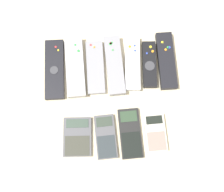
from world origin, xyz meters
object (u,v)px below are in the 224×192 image
(remote_2, at_px, (95,67))
(calculator_3, at_px, (155,133))
(calculator_0, at_px, (77,137))
(remote_4, at_px, (132,64))
(remote_0, at_px, (55,69))
(remote_1, at_px, (75,67))
(remote_5, at_px, (149,65))
(remote_3, at_px, (114,65))
(calculator_1, at_px, (106,137))
(remote_6, at_px, (166,61))
(calculator_2, at_px, (130,133))

(remote_2, relative_size, calculator_3, 1.52)
(calculator_0, bearing_deg, remote_4, 52.81)
(remote_0, distance_m, remote_1, 0.07)
(remote_1, height_order, remote_5, remote_1)
(remote_3, xyz_separation_m, remote_4, (0.06, 0.00, -0.00))
(remote_5, bearing_deg, remote_3, -178.58)
(calculator_1, bearing_deg, remote_6, 45.28)
(remote_0, relative_size, calculator_3, 1.72)
(remote_2, distance_m, remote_6, 0.23)
(remote_1, xyz_separation_m, remote_6, (0.30, 0.00, -0.00))
(remote_3, bearing_deg, remote_6, -0.19)
(remote_0, xyz_separation_m, remote_3, (0.19, -0.00, 0.00))
(remote_2, bearing_deg, calculator_0, -107.16)
(remote_3, distance_m, calculator_0, 0.26)
(remote_2, height_order, calculator_2, remote_2)
(remote_1, height_order, remote_3, same)
(remote_3, bearing_deg, remote_2, 178.57)
(remote_3, xyz_separation_m, remote_6, (0.17, 0.01, -0.00))
(remote_6, bearing_deg, remote_2, -178.41)
(remote_6, bearing_deg, remote_0, -179.26)
(remote_5, bearing_deg, calculator_2, -106.63)
(remote_5, height_order, calculator_0, remote_5)
(remote_6, bearing_deg, remote_4, -178.95)
(calculator_1, height_order, calculator_3, calculator_3)
(remote_1, distance_m, calculator_0, 0.22)
(remote_4, bearing_deg, calculator_1, -109.78)
(remote_1, bearing_deg, remote_0, -179.95)
(remote_5, relative_size, calculator_0, 1.25)
(remote_4, distance_m, calculator_1, 0.25)
(calculator_2, bearing_deg, calculator_0, 178.49)
(remote_2, relative_size, remote_3, 0.90)
(remote_1, relative_size, calculator_1, 1.46)
(remote_0, distance_m, calculator_0, 0.23)
(calculator_2, bearing_deg, remote_3, 97.22)
(remote_3, bearing_deg, remote_0, 177.59)
(remote_2, distance_m, calculator_3, 0.28)
(calculator_1, bearing_deg, remote_0, 121.28)
(remote_2, distance_m, remote_3, 0.06)
(remote_2, xyz_separation_m, remote_5, (0.17, -0.00, 0.00))
(remote_4, xyz_separation_m, calculator_3, (0.05, -0.23, -0.00))
(calculator_3, bearing_deg, remote_5, 88.22)
(remote_0, bearing_deg, remote_2, 0.37)
(remote_0, distance_m, remote_6, 0.36)
(remote_1, height_order, calculator_0, remote_1)
(remote_2, height_order, remote_5, remote_5)
(remote_2, distance_m, calculator_2, 0.24)
(remote_1, relative_size, remote_2, 1.13)
(remote_5, bearing_deg, remote_2, -177.65)
(remote_4, bearing_deg, remote_5, -3.90)
(remote_3, distance_m, remote_5, 0.11)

